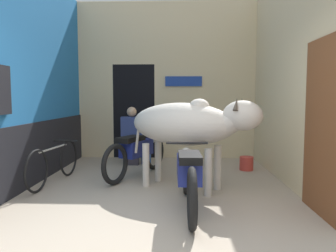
{
  "coord_description": "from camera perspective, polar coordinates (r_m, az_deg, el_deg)",
  "views": [
    {
      "loc": [
        0.34,
        -3.09,
        1.4
      ],
      "look_at": [
        0.14,
        1.99,
        0.95
      ],
      "focal_mm": 35.0,
      "sensor_mm": 36.0,
      "label": 1
    }
  ],
  "objects": [
    {
      "name": "ground_plane",
      "position": [
        3.41,
        -3.86,
        -19.26
      ],
      "size": [
        30.0,
        30.0,
        0.0
      ],
      "primitive_type": "plane",
      "color": "tan"
    },
    {
      "name": "wall_left_shopfront",
      "position": [
        5.84,
        -22.71,
        7.78
      ],
      "size": [
        0.25,
        4.43,
        3.56
      ],
      "color": "#236BAD",
      "rests_on": "ground_plane"
    },
    {
      "name": "wall_back_with_doorway",
      "position": [
        7.8,
        -2.24,
        5.91
      ],
      "size": [
        4.04,
        0.93,
        3.56
      ],
      "color": "beige",
      "rests_on": "ground_plane"
    },
    {
      "name": "wall_right_with_door",
      "position": [
        5.55,
        21.06,
        8.34
      ],
      "size": [
        0.22,
        4.43,
        3.56
      ],
      "color": "beige",
      "rests_on": "ground_plane"
    },
    {
      "name": "cow",
      "position": [
        4.95,
        3.55,
        0.29
      ],
      "size": [
        2.09,
        1.41,
        1.4
      ],
      "color": "beige",
      "rests_on": "ground_plane"
    },
    {
      "name": "motorcycle_near",
      "position": [
        4.12,
        3.61,
        -8.37
      ],
      "size": [
        0.58,
        1.96,
        0.78
      ],
      "color": "black",
      "rests_on": "ground_plane"
    },
    {
      "name": "motorcycle_far",
      "position": [
        5.83,
        -5.49,
        -4.48
      ],
      "size": [
        0.93,
        1.79,
        0.78
      ],
      "color": "black",
      "rests_on": "ground_plane"
    },
    {
      "name": "bicycle",
      "position": [
        5.67,
        -19.18,
        -6.12
      ],
      "size": [
        0.44,
        1.7,
        0.66
      ],
      "color": "black",
      "rests_on": "ground_plane"
    },
    {
      "name": "shopkeeper_seated",
      "position": [
        6.92,
        -6.35,
        -1.47
      ],
      "size": [
        0.44,
        0.33,
        1.2
      ],
      "color": "#3D3842",
      "rests_on": "ground_plane"
    },
    {
      "name": "plastic_stool",
      "position": [
        6.92,
        -3.83,
        -4.79
      ],
      "size": [
        0.29,
        0.29,
        0.42
      ],
      "color": "#2856B2",
      "rests_on": "ground_plane"
    },
    {
      "name": "bucket",
      "position": [
        6.53,
        13.5,
        -6.35
      ],
      "size": [
        0.26,
        0.26,
        0.26
      ],
      "color": "#C63D33",
      "rests_on": "ground_plane"
    }
  ]
}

